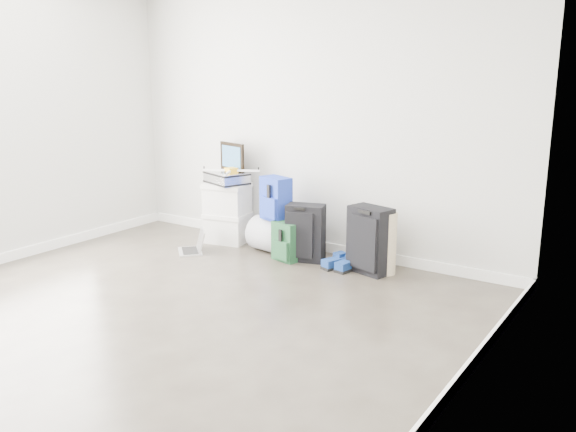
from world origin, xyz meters
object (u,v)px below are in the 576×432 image
Objects in this scene: duffel_bag at (277,236)px; large_suitcase at (305,233)px; boxes_stack at (228,213)px; briefcase at (227,178)px; laptop at (194,246)px; carry_on at (370,240)px.

large_suitcase is (0.37, -0.05, 0.10)m from duffel_bag.
briefcase is at bearing -10.76° from boxes_stack.
boxes_stack reaches higher than laptop.
laptop is at bearing -152.08° from carry_on.
carry_on reaches higher than laptop.
duffel_bag is 1.44× the size of laptop.
briefcase is 0.87m from duffel_bag.
large_suitcase is (1.06, -0.11, -0.43)m from briefcase.
duffel_bag is 1.06m from carry_on.
boxes_stack is 1.11× the size of duffel_bag.
large_suitcase reaches higher than duffel_bag.
large_suitcase is 1.19m from laptop.
briefcase reaches higher than laptop.
laptop is (-1.79, -0.41, -0.25)m from carry_on.
briefcase reaches higher than carry_on.
large_suitcase reaches higher than laptop.
briefcase is 0.71× the size of carry_on.
large_suitcase is at bearing 62.37° from laptop.
duffel_bag is at bearing 155.05° from large_suitcase.
boxes_stack reaches higher than large_suitcase.
laptop is (-0.74, -0.44, -0.12)m from duffel_bag.
duffel_bag is at bearing 73.96° from laptop.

